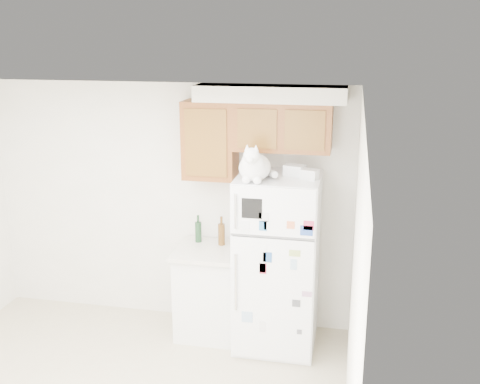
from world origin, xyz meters
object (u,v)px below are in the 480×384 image
(cat, at_px, (254,166))
(storage_box_front, at_px, (309,174))
(storage_box_back, at_px, (295,170))
(refrigerator, at_px, (277,263))
(base_counter, at_px, (210,291))
(bottle_amber, at_px, (221,231))
(bottle_green, at_px, (198,229))

(cat, height_order, storage_box_front, cat)
(storage_box_back, bearing_deg, refrigerator, -137.91)
(storage_box_back, bearing_deg, base_counter, -164.38)
(storage_box_back, relative_size, bottle_amber, 0.61)
(base_counter, relative_size, bottle_green, 3.25)
(cat, bearing_deg, bottle_green, 146.73)
(cat, height_order, storage_box_back, cat)
(refrigerator, xyz_separation_m, storage_box_front, (0.28, -0.04, 0.89))
(bottle_green, bearing_deg, bottle_amber, -8.27)
(refrigerator, distance_m, bottle_amber, 0.66)
(cat, relative_size, bottle_amber, 1.71)
(base_counter, relative_size, storage_box_front, 6.13)
(base_counter, distance_m, storage_box_back, 1.53)
(storage_box_back, relative_size, storage_box_front, 1.20)
(refrigerator, height_order, bottle_green, refrigerator)
(bottle_amber, bearing_deg, cat, -44.36)
(base_counter, bearing_deg, storage_box_front, -6.42)
(cat, xyz_separation_m, bottle_amber, (-0.40, 0.39, -0.77))
(storage_box_front, bearing_deg, base_counter, -168.21)
(refrigerator, relative_size, storage_box_front, 11.33)
(storage_box_back, xyz_separation_m, bottle_green, (-0.97, 0.16, -0.69))
(cat, height_order, bottle_amber, cat)
(storage_box_front, xyz_separation_m, bottle_green, (-1.12, 0.26, -0.68))
(refrigerator, bearing_deg, storage_box_front, -7.21)
(refrigerator, relative_size, bottle_green, 6.00)
(storage_box_front, height_order, bottle_amber, storage_box_front)
(refrigerator, relative_size, base_counter, 1.85)
(refrigerator, height_order, storage_box_back, storage_box_back)
(base_counter, relative_size, storage_box_back, 5.11)
(cat, height_order, bottle_green, cat)
(storage_box_front, bearing_deg, bottle_green, -175.02)
(cat, bearing_deg, bottle_amber, 135.64)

